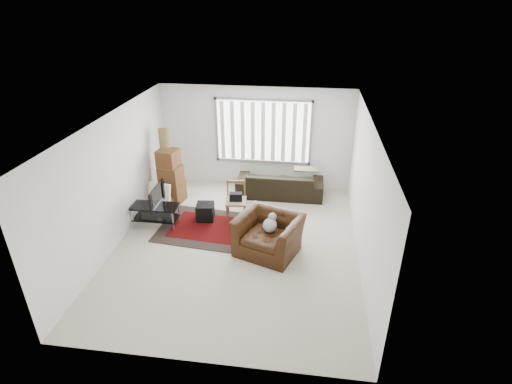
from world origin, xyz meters
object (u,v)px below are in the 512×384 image
Objects in this scene: armchair at (268,232)px; side_chair at (236,199)px; moving_boxes at (171,178)px; sofa at (280,180)px; tv_stand at (155,211)px.

side_chair is at bearing 145.24° from armchair.
moving_boxes is 1.86m from side_chair.
sofa is 2.56m from armchair.
sofa reaches higher than tv_stand.
armchair is at bearing 89.37° from sofa.
side_chair is (1.74, 0.61, 0.11)m from tv_stand.
moving_boxes reaches higher than sofa.
side_chair is 0.58× the size of armchair.
tv_stand is at bearing -168.05° from side_chair.
tv_stand is at bearing 35.65° from sofa.
side_chair reaches higher than tv_stand.
armchair is at bearing -13.94° from tv_stand.
moving_boxes is 0.62× the size of sofa.
tv_stand is 2.71m from armchair.
moving_boxes is at bearing 164.85° from armchair.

